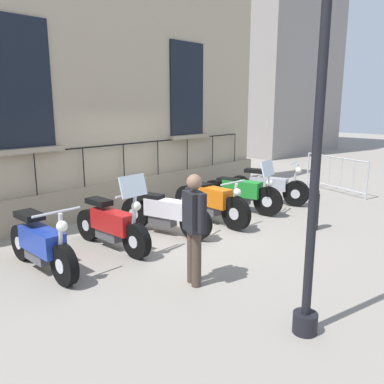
# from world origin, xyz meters

# --- Properties ---
(ground_plane) EXTENTS (60.00, 60.00, 0.00)m
(ground_plane) POSITION_xyz_m (0.00, 0.00, 0.00)
(ground_plane) COLOR gray
(building_facade) EXTENTS (0.82, 10.42, 6.14)m
(building_facade) POSITION_xyz_m (-2.36, 0.00, 2.96)
(building_facade) COLOR tan
(building_facade) RESTS_ON ground_plane
(motorcycle_blue) EXTENTS (2.00, 0.72, 1.09)m
(motorcycle_blue) POSITION_xyz_m (-0.00, -3.11, 0.42)
(motorcycle_blue) COLOR black
(motorcycle_blue) RESTS_ON ground_plane
(motorcycle_red) EXTENTS (1.98, 0.63, 1.42)m
(motorcycle_red) POSITION_xyz_m (-0.03, -1.78, 0.43)
(motorcycle_red) COLOR black
(motorcycle_red) RESTS_ON ground_plane
(motorcycle_white) EXTENTS (2.08, 0.74, 0.92)m
(motorcycle_white) POSITION_xyz_m (0.06, -0.57, 0.42)
(motorcycle_white) COLOR black
(motorcycle_white) RESTS_ON ground_plane
(motorcycle_orange) EXTENTS (2.20, 0.72, 1.00)m
(motorcycle_orange) POSITION_xyz_m (0.21, 0.65, 0.47)
(motorcycle_orange) COLOR black
(motorcycle_orange) RESTS_ON ground_plane
(motorcycle_green) EXTENTS (2.13, 0.70, 1.30)m
(motorcycle_green) POSITION_xyz_m (0.16, 1.84, 0.47)
(motorcycle_green) COLOR black
(motorcycle_green) RESTS_ON ground_plane
(motorcycle_silver) EXTENTS (2.16, 0.87, 1.12)m
(motorcycle_silver) POSITION_xyz_m (0.14, 3.03, 0.42)
(motorcycle_silver) COLOR black
(motorcycle_silver) RESTS_ON ground_plane
(lamppost) EXTENTS (0.29, 0.29, 4.46)m
(lamppost) POSITION_xyz_m (3.79, -1.90, 2.30)
(lamppost) COLOR black
(lamppost) RESTS_ON ground_plane
(crowd_barrier) EXTENTS (2.18, 0.84, 1.05)m
(crowd_barrier) POSITION_xyz_m (0.86, 5.55, 0.57)
(crowd_barrier) COLOR #B7B7BF
(crowd_barrier) RESTS_ON ground_plane
(bollard) EXTENTS (0.21, 0.21, 0.89)m
(bollard) POSITION_xyz_m (2.09, 1.72, 0.45)
(bollard) COLOR black
(bollard) RESTS_ON ground_plane
(pedestrian_standing) EXTENTS (0.49, 0.34, 1.62)m
(pedestrian_standing) POSITION_xyz_m (2.02, -1.84, 0.91)
(pedestrian_standing) COLOR #47382D
(pedestrian_standing) RESTS_ON ground_plane
(distant_building) EXTENTS (5.43, 7.20, 13.86)m
(distant_building) POSITION_xyz_m (-6.75, 13.60, 6.93)
(distant_building) COLOR gray
(distant_building) RESTS_ON ground_plane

